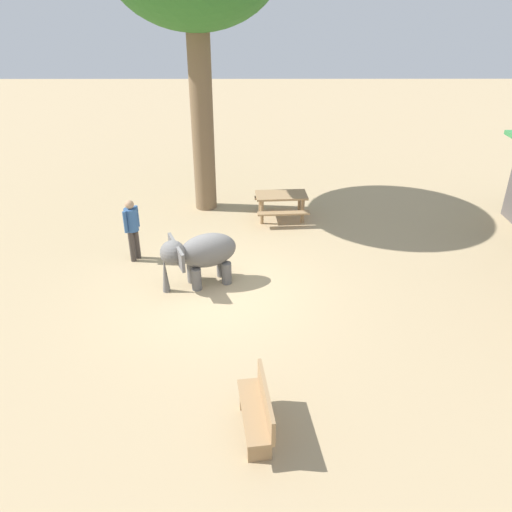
# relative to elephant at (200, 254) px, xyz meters

# --- Properties ---
(ground_plane) EXTENTS (60.00, 60.00, 0.00)m
(ground_plane) POSITION_rel_elephant_xyz_m (0.30, 0.37, -0.80)
(ground_plane) COLOR tan
(elephant) EXTENTS (1.42, 1.79, 1.25)m
(elephant) POSITION_rel_elephant_xyz_m (0.00, 0.00, 0.00)
(elephant) COLOR slate
(elephant) RESTS_ON ground_plane
(person_handler) EXTENTS (0.45, 0.32, 1.62)m
(person_handler) POSITION_rel_elephant_xyz_m (-1.21, -1.80, 0.15)
(person_handler) COLOR #3F3833
(person_handler) RESTS_ON ground_plane
(wooden_bench) EXTENTS (1.44, 0.58, 0.88)m
(wooden_bench) POSITION_rel_elephant_xyz_m (4.49, 1.30, -0.33)
(wooden_bench) COLOR #9E7A51
(wooden_bench) RESTS_ON ground_plane
(picnic_table_near) EXTENTS (1.58, 1.59, 0.78)m
(picnic_table_near) POSITION_rel_elephant_xyz_m (-3.78, 2.03, -0.21)
(picnic_table_near) COLOR #9E7A51
(picnic_table_near) RESTS_ON ground_plane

